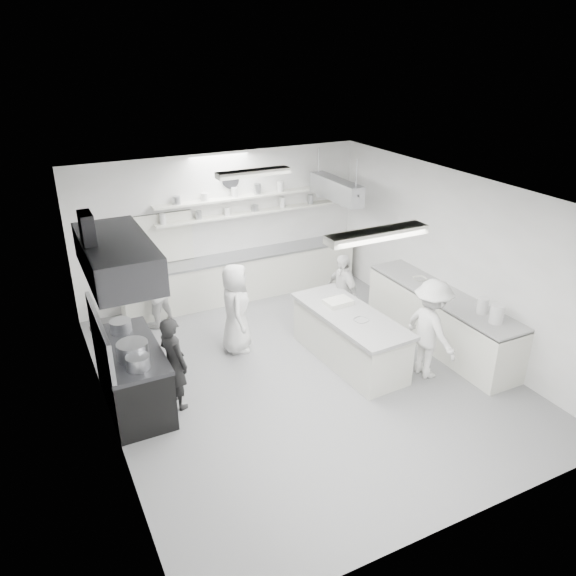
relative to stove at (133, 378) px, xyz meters
name	(u,v)px	position (x,y,z in m)	size (l,w,h in m)	color
floor	(302,374)	(2.60, -0.40, -0.46)	(6.00, 7.00, 0.02)	#969696
ceiling	(304,193)	(2.60, -0.40, 2.56)	(6.00, 7.00, 0.02)	silver
wall_back	(222,227)	(2.60, 3.10, 1.05)	(6.00, 0.04, 3.00)	white
wall_front	(465,418)	(2.60, -3.90, 1.05)	(6.00, 0.04, 3.00)	white
wall_left	(100,333)	(-0.40, -0.40, 1.05)	(0.04, 7.00, 3.00)	white
wall_right	(455,258)	(5.60, -0.40, 1.05)	(0.04, 7.00, 3.00)	white
stove	(133,378)	(0.00, 0.00, 0.00)	(0.80, 1.80, 0.90)	black
exhaust_hood	(117,257)	(0.00, 0.00, 1.90)	(0.85, 2.00, 0.50)	#303134
back_counter	(243,276)	(2.90, 2.80, 0.01)	(5.00, 0.60, 0.92)	silver
shelf_lower	(256,212)	(3.30, 2.97, 1.30)	(4.20, 0.26, 0.04)	silver
shelf_upper	(256,195)	(3.30, 2.97, 1.65)	(4.20, 0.26, 0.04)	silver
pass_through_window	(160,239)	(1.30, 3.08, 1.00)	(1.30, 0.04, 1.00)	black
wall_clock	(230,180)	(2.80, 3.06, 2.00)	(0.32, 0.32, 0.05)	white
right_counter	(440,320)	(5.25, -0.60, 0.02)	(0.74, 3.30, 0.94)	silver
pot_rack	(336,189)	(4.60, 2.00, 1.85)	(0.30, 1.60, 0.40)	#989A9F
light_fixture_front	(377,234)	(2.60, -2.20, 2.49)	(1.30, 0.25, 0.10)	silver
light_fixture_rear	(254,173)	(2.60, 1.40, 2.49)	(1.30, 0.25, 0.10)	silver
prep_island	(349,338)	(3.51, -0.37, -0.04)	(0.84, 2.25, 0.83)	silver
stove_pot	(133,352)	(0.00, -0.30, 0.60)	(0.43, 0.43, 0.28)	#989A9F
cook_stove	(174,363)	(0.54, -0.31, 0.28)	(0.53, 0.35, 1.45)	black
cook_back	(153,290)	(0.91, 2.32, 0.29)	(0.72, 0.56, 1.48)	silver
cook_island_left	(236,308)	(1.95, 0.81, 0.35)	(0.78, 0.51, 1.60)	silver
cook_island_right	(342,293)	(3.98, 0.63, 0.30)	(0.87, 0.36, 1.49)	silver
cook_right	(431,329)	(4.41, -1.31, 0.38)	(1.07, 0.61, 1.66)	silver
bowl_island_a	(361,321)	(3.54, -0.64, 0.41)	(0.23, 0.23, 0.06)	#989A9F
bowl_island_b	(335,299)	(3.58, 0.24, 0.41)	(0.21, 0.21, 0.06)	silver
bowl_right	(420,279)	(5.30, 0.10, 0.52)	(0.24, 0.24, 0.06)	silver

